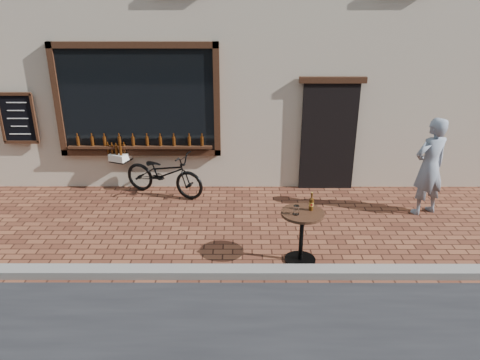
{
  "coord_description": "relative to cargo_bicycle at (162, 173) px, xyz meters",
  "views": [
    {
      "loc": [
        0.13,
        -5.59,
        3.92
      ],
      "look_at": [
        0.12,
        1.2,
        1.1
      ],
      "focal_mm": 35.0,
      "sensor_mm": 36.0,
      "label": 1
    }
  ],
  "objects": [
    {
      "name": "ground",
      "position": [
        1.45,
        -3.11,
        -0.47
      ],
      "size": [
        90.0,
        90.0,
        0.0
      ],
      "primitive_type": "plane",
      "color": "#4F2619",
      "rests_on": "ground"
    },
    {
      "name": "kerb",
      "position": [
        1.45,
        -2.91,
        -0.41
      ],
      "size": [
        90.0,
        0.25,
        0.12
      ],
      "primitive_type": "cube",
      "color": "slate",
      "rests_on": "ground"
    },
    {
      "name": "cargo_bicycle",
      "position": [
        0.0,
        0.0,
        0.0
      ],
      "size": [
        2.09,
        1.27,
        0.98
      ],
      "rotation": [
        0.0,
        0.0,
        1.18
      ],
      "color": "black",
      "rests_on": "ground"
    },
    {
      "name": "bistro_table",
      "position": [
        2.5,
        -2.51,
        0.13
      ],
      "size": [
        0.65,
        0.65,
        1.12
      ],
      "color": "black",
      "rests_on": "ground"
    },
    {
      "name": "pedestrian",
      "position": [
        4.98,
        -0.83,
        0.45
      ],
      "size": [
        0.78,
        0.66,
        1.83
      ],
      "primitive_type": "imported",
      "rotation": [
        0.0,
        0.0,
        3.53
      ],
      "color": "gray",
      "rests_on": "ground"
    }
  ]
}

